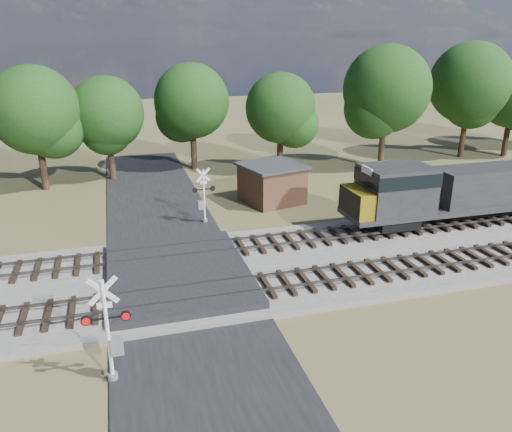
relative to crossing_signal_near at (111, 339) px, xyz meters
name	(u,v)px	position (x,y,z in m)	size (l,w,h in m)	color
ground	(180,284)	(3.27, 6.80, -1.75)	(160.00, 160.00, 0.00)	#4B4E29
ballast_bed	(355,255)	(13.27, 7.30, -1.60)	(140.00, 10.00, 0.30)	gray
road	(180,284)	(3.27, 6.80, -1.71)	(7.00, 60.00, 0.08)	black
crossing_panel	(178,274)	(3.27, 7.30, -1.44)	(7.00, 9.00, 0.62)	#262628
track_near	(250,287)	(6.39, 4.80, -1.34)	(140.00, 2.60, 0.33)	black
track_far	(227,247)	(6.39, 9.80, -1.34)	(140.00, 2.60, 0.33)	black
crossing_signal_near	(111,339)	(0.00, 0.00, 0.00)	(1.70, 0.37, 4.21)	silver
crossing_signal_far	(203,201)	(6.02, 15.13, -0.17)	(1.53, 0.34, 3.80)	silver
equipment_shed	(272,183)	(11.78, 18.25, -0.29)	(5.16, 5.16, 2.88)	#4C2C20
treeline	(267,97)	(14.08, 26.97, 4.97)	(80.08, 11.92, 11.77)	black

